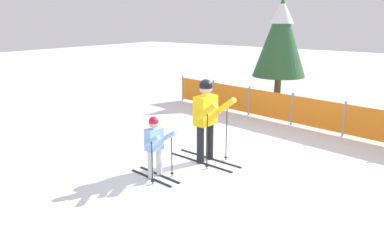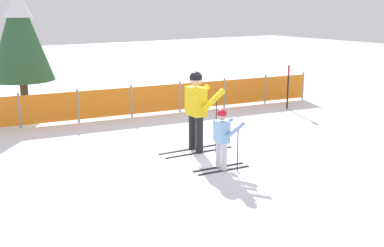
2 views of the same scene
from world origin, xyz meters
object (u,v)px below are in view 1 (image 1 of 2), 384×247
object	(u,v)px
conifer_far	(281,36)
safety_fence	(317,114)
skier_adult	(206,113)
skier_child	(155,142)

from	to	relation	value
conifer_far	safety_fence	bearing A→B (deg)	-52.24
skier_adult	conifer_far	xyz separation A→B (m)	(-1.75, 7.37, 1.26)
skier_child	safety_fence	bearing A→B (deg)	81.01
skier_child	safety_fence	distance (m)	5.19
skier_child	conifer_far	bearing A→B (deg)	105.91
skier_adult	skier_child	bearing A→B (deg)	-98.41
safety_fence	skier_adult	bearing A→B (deg)	-106.26
skier_child	skier_adult	bearing A→B (deg)	83.94
safety_fence	conifer_far	world-z (taller)	conifer_far
skier_adult	safety_fence	world-z (taller)	skier_adult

